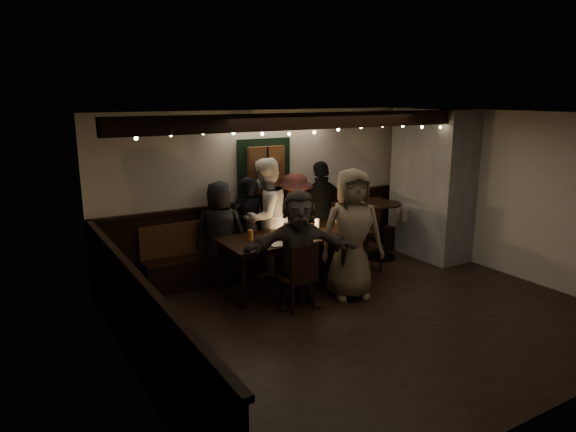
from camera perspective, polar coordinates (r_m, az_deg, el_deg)
room at (r=8.32m, az=8.44°, el=0.99°), size 6.02×5.01×2.62m
dining_table at (r=7.65m, az=0.77°, el=-2.58°), size 2.26×0.97×0.98m
chair_near_left at (r=6.82m, az=1.34°, el=-6.40°), size 0.45×0.45×0.95m
chair_near_right at (r=7.40m, az=6.81°, el=-5.01°), size 0.42×0.42×0.92m
chair_end at (r=8.37m, az=8.31°, el=-2.86°), size 0.45×0.45×0.92m
high_top at (r=9.14m, az=10.43°, el=-0.80°), size 0.63×0.63×1.01m
person_a at (r=7.89m, az=-7.53°, el=-1.80°), size 0.91×0.78×1.58m
person_b at (r=8.03m, az=-4.47°, el=-1.31°), size 0.65×0.49×1.62m
person_c at (r=8.15m, az=-2.57°, el=-0.13°), size 1.12×1.01×1.88m
person_d at (r=8.46m, az=0.80°, el=-0.59°), size 1.05×0.62×1.60m
person_e at (r=8.64m, az=3.75°, el=0.28°), size 1.10×0.60×1.77m
person_f at (r=6.89m, az=1.21°, el=-3.73°), size 1.58×1.03×1.63m
person_g at (r=7.25m, az=7.09°, el=-2.00°), size 1.05×0.85×1.86m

